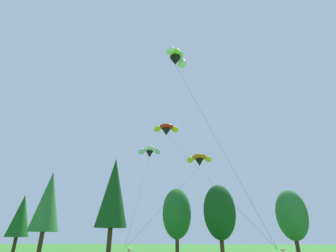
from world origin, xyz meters
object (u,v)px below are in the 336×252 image
object	(u,v)px
parafoil_kite_far_white	(150,152)
parafoil_kite_low_lime_white	(176,58)
parafoil_kite_high_orange	(199,160)
parafoil_kite_mid_red_yellow	(166,129)

from	to	relation	value
parafoil_kite_far_white	parafoil_kite_low_lime_white	size ratio (longest dim) A/B	1.13
parafoil_kite_high_orange	parafoil_kite_low_lime_white	bearing A→B (deg)	-97.24
parafoil_kite_high_orange	parafoil_kite_far_white	distance (m)	7.92
parafoil_kite_mid_red_yellow	parafoil_kite_far_white	size ratio (longest dim) A/B	0.75
parafoil_kite_low_lime_white	parafoil_kite_far_white	bearing A→B (deg)	111.23
parafoil_kite_mid_red_yellow	parafoil_kite_far_white	distance (m)	6.75
parafoil_kite_high_orange	parafoil_kite_mid_red_yellow	world-z (taller)	parafoil_kite_mid_red_yellow
parafoil_kite_mid_red_yellow	parafoil_kite_far_white	bearing A→B (deg)	121.54
parafoil_kite_high_orange	parafoil_kite_far_white	bearing A→B (deg)	176.68
parafoil_kite_mid_red_yellow	parafoil_kite_far_white	world-z (taller)	parafoil_kite_mid_red_yellow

